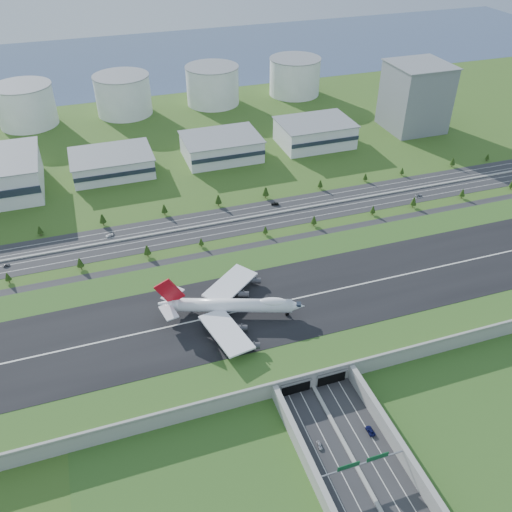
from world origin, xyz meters
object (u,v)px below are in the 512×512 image
object	(u,v)px
car_7	(109,235)
office_tower	(415,97)
boeing_747	(231,305)
car_6	(418,195)
car_5	(275,204)
car_0	(320,445)
car_4	(6,265)
fuel_tank_a	(26,106)
car_2	(370,431)

from	to	relation	value
car_7	office_tower	bearing A→B (deg)	89.78
boeing_747	car_6	bearing A→B (deg)	47.47
boeing_747	car_5	bearing A→B (deg)	79.23
car_5	boeing_747	bearing A→B (deg)	-12.96
car_0	car_7	xyz separation A→B (m)	(-62.70, 180.56, -0.01)
office_tower	car_0	bearing A→B (deg)	-127.47
car_0	car_4	bearing A→B (deg)	131.54
office_tower	fuel_tank_a	world-z (taller)	office_tower
office_tower	car_0	distance (m)	345.87
office_tower	car_4	size ratio (longest dim) A/B	14.09
car_2	car_6	distance (m)	206.96
car_6	office_tower	bearing A→B (deg)	-36.34
car_5	car_6	world-z (taller)	car_5
car_6	car_7	xyz separation A→B (m)	(-211.28, 16.88, -0.01)
boeing_747	car_5	size ratio (longest dim) A/B	13.47
office_tower	car_7	size ratio (longest dim) A/B	11.55
fuel_tank_a	car_5	xyz separation A→B (m)	(159.06, -204.44, -16.53)
fuel_tank_a	car_4	bearing A→B (deg)	-93.20
car_7	car_4	bearing A→B (deg)	-97.10
office_tower	boeing_747	bearing A→B (deg)	-138.66
car_2	car_5	distance (m)	186.52
office_tower	car_5	world-z (taller)	office_tower
boeing_747	car_7	world-z (taller)	boeing_747
office_tower	car_4	distance (m)	349.83
car_6	car_5	bearing A→B (deg)	71.08
car_6	car_7	distance (m)	211.95
car_5	car_4	bearing A→B (deg)	-67.28
car_5	car_6	size ratio (longest dim) A/B	1.03
car_0	car_7	distance (m)	191.14
fuel_tank_a	car_4	world-z (taller)	fuel_tank_a
car_0	car_2	size ratio (longest dim) A/B	0.77
car_6	car_7	bearing A→B (deg)	78.18
office_tower	car_7	xyz separation A→B (m)	(-272.48, -93.14, -26.69)
car_2	car_7	world-z (taller)	car_2
car_0	car_7	size ratio (longest dim) A/B	0.87
fuel_tank_a	car_4	distance (m)	221.84
car_4	car_0	bearing A→B (deg)	-144.31
fuel_tank_a	boeing_747	world-z (taller)	fuel_tank_a
car_4	fuel_tank_a	bearing A→B (deg)	-3.65
car_6	car_7	world-z (taller)	car_6
car_2	car_6	size ratio (longest dim) A/B	1.07
boeing_747	car_6	xyz separation A→B (m)	(161.90, 86.22, -13.54)
office_tower	car_4	xyz separation A→B (m)	(-332.36, -105.86, -26.72)
car_6	car_2	bearing A→B (deg)	135.18
car_2	car_5	world-z (taller)	car_5
office_tower	car_2	world-z (taller)	office_tower
car_2	fuel_tank_a	bearing A→B (deg)	-71.56
boeing_747	car_5	xyz separation A→B (m)	(62.17, 106.81, -13.38)
boeing_747	car_4	xyz separation A→B (m)	(-109.26, 90.38, -13.57)
office_tower	car_2	xyz separation A→B (m)	(-187.37, -274.07, -26.64)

